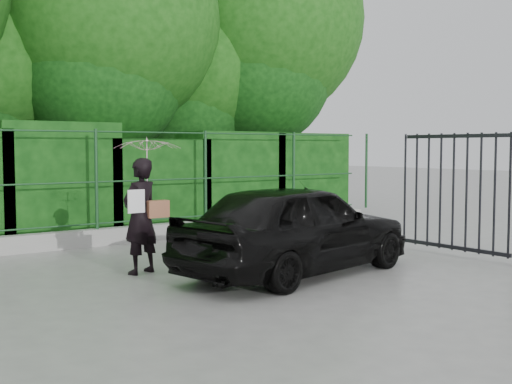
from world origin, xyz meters
TOP-DOWN VIEW (x-y plane):
  - ground at (0.00, 0.00)m, footprint 80.00×80.00m
  - kerb at (0.00, 4.50)m, footprint 14.00×0.25m
  - fence at (0.22, 4.50)m, footprint 14.13×0.06m
  - hedge at (0.04, 5.50)m, footprint 14.20×1.20m
  - trees at (1.14, 7.74)m, footprint 17.10×6.15m
  - gate at (4.60, -0.72)m, footprint 0.22×2.33m
  - woman at (-0.02, 1.74)m, footprint 0.95×0.94m
  - car at (1.61, 0.37)m, footprint 4.04×2.18m

SIDE VIEW (x-z plane):
  - ground at x=0.00m, z-range 0.00..0.00m
  - kerb at x=0.00m, z-range 0.00..0.30m
  - car at x=1.61m, z-range 0.00..1.30m
  - hedge at x=0.04m, z-range -0.08..2.16m
  - gate at x=4.60m, z-range 0.01..2.37m
  - fence at x=0.22m, z-range 0.30..2.10m
  - woman at x=-0.02m, z-range 0.30..2.22m
  - trees at x=1.14m, z-range 0.58..8.66m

